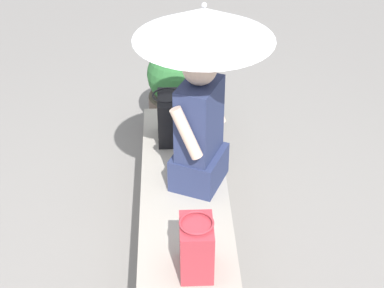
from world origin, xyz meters
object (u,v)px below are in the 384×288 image
at_px(handbag_black, 196,247).
at_px(tote_bag_canvas, 168,117).
at_px(person_seated, 199,130).
at_px(parasol, 204,24).
at_px(planter_near, 178,91).

distance_m(handbag_black, tote_bag_canvas, 1.26).
bearing_deg(person_seated, parasol, -67.08).
xyz_separation_m(tote_bag_canvas, planter_near, (0.84, -0.08, -0.27)).
distance_m(parasol, planter_near, 1.76).
bearing_deg(person_seated, handbag_black, 176.02).
bearing_deg(person_seated, tote_bag_canvas, 20.77).
relative_size(person_seated, planter_near, 1.12).
bearing_deg(planter_near, handbag_black, -178.58).
bearing_deg(tote_bag_canvas, planter_near, -5.65).
xyz_separation_m(person_seated, handbag_black, (-0.76, 0.05, -0.23)).
xyz_separation_m(person_seated, planter_near, (1.34, 0.10, -0.48)).
distance_m(person_seated, tote_bag_canvas, 0.57).
height_order(parasol, handbag_black, parasol).
relative_size(tote_bag_canvas, planter_near, 0.44).
bearing_deg(person_seated, planter_near, 4.47).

